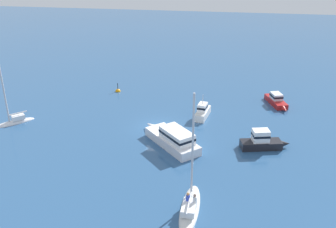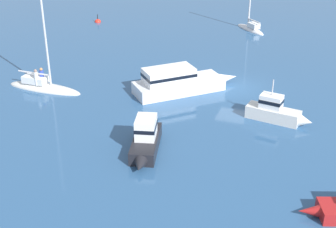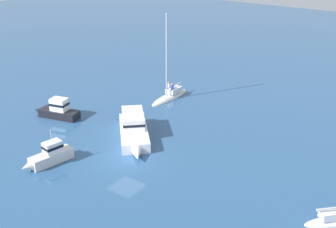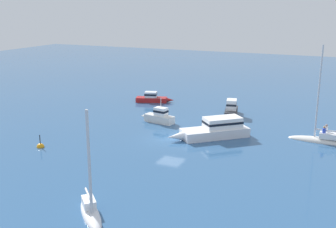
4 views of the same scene
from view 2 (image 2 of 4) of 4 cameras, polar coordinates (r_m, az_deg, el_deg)
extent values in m
plane|color=#2D5684|center=(37.58, 8.10, 3.23)|extent=(160.00, 160.00, 0.00)
ellipsoid|color=white|center=(53.36, 9.95, 10.02)|extent=(4.07, 4.07, 0.73)
cube|color=white|center=(52.75, 10.35, 10.51)|extent=(1.53, 1.53, 0.52)
cylinder|color=silver|center=(52.60, 10.41, 11.04)|extent=(1.59, 1.59, 0.15)
ellipsoid|color=silver|center=(38.13, -14.73, 2.95)|extent=(1.62, 6.38, 0.89)
cube|color=white|center=(38.29, -15.79, 4.07)|extent=(1.07, 1.93, 0.54)
cylinder|color=silver|center=(36.17, -14.79, 10.12)|extent=(0.16, 0.16, 9.11)
cylinder|color=silver|center=(38.12, -15.93, 4.80)|extent=(0.20, 2.86, 0.13)
cylinder|color=white|center=(37.67, -15.67, 4.15)|extent=(0.32, 0.32, 1.06)
sphere|color=gray|center=(37.45, -15.79, 5.07)|extent=(0.24, 0.24, 0.24)
cylinder|color=blue|center=(38.01, -15.04, 4.38)|extent=(0.32, 0.32, 1.01)
sphere|color=tan|center=(37.79, -15.15, 5.26)|extent=(0.24, 0.24, 0.24)
cube|color=black|center=(28.41, -2.68, -3.56)|extent=(4.32, 2.37, 0.80)
cone|color=black|center=(26.28, -3.46, -6.26)|extent=(1.18, 1.02, 0.80)
cube|color=white|center=(28.01, -2.69, -1.62)|extent=(1.85, 1.52, 1.25)
cube|color=black|center=(27.98, -2.69, -1.51)|extent=(1.90, 1.56, 0.24)
cone|color=#B21E1E|center=(24.03, 16.76, -11.21)|extent=(0.95, 1.22, 0.65)
cube|color=silver|center=(32.59, 12.61, -0.03)|extent=(1.78, 3.74, 0.87)
cone|color=silver|center=(32.15, 16.32, -0.86)|extent=(1.02, 1.04, 0.87)
cube|color=white|center=(32.27, 12.41, 1.49)|extent=(1.18, 1.59, 0.93)
cube|color=black|center=(32.25, 12.42, 1.57)|extent=(1.23, 1.63, 0.24)
cylinder|color=silver|center=(31.87, 12.59, 3.16)|extent=(0.08, 0.08, 1.10)
cube|color=white|center=(36.24, 1.33, 3.41)|extent=(6.45, 6.73, 0.93)
cone|color=white|center=(38.10, 7.19, 4.37)|extent=(1.85, 1.90, 0.93)
cube|color=white|center=(35.54, 0.09, 4.72)|extent=(3.98, 4.09, 1.11)
cube|color=black|center=(35.52, 0.09, 4.80)|extent=(4.03, 4.15, 0.24)
sphere|color=red|center=(56.30, -8.50, 10.96)|extent=(0.73, 0.73, 0.73)
cylinder|color=black|center=(56.14, -8.55, 11.59)|extent=(0.08, 0.08, 0.54)
camera|label=1|loc=(52.26, -44.91, 24.68)|focal=41.08mm
camera|label=3|loc=(58.03, 40.97, 23.81)|focal=46.94mm
camera|label=4|loc=(74.18, 1.55, 25.11)|focal=44.11mm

